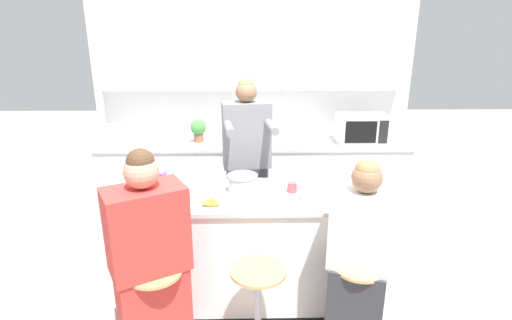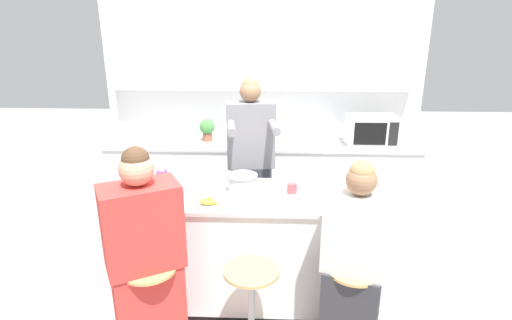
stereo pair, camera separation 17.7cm
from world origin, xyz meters
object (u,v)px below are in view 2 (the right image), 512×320
at_px(person_cooking, 251,174).
at_px(banana_bunch, 208,201).
at_px(person_seated_near, 353,275).
at_px(microwave, 371,130).
at_px(potted_plant, 207,128).
at_px(cooking_pot, 242,183).
at_px(coffee_cup_near, 292,188).
at_px(kitchen_island, 256,248).
at_px(bar_stool_rightmost, 351,311).
at_px(juice_carton, 162,182).
at_px(person_wrapped_blanket, 146,263).
at_px(fruit_bowl, 190,188).
at_px(bar_stool_leftmost, 153,309).
at_px(bar_stool_center, 251,312).

bearing_deg(person_cooking, banana_bunch, -114.46).
relative_size(person_cooking, person_seated_near, 1.23).
relative_size(person_cooking, banana_bunch, 10.93).
height_order(banana_bunch, microwave, microwave).
height_order(microwave, potted_plant, microwave).
bearing_deg(cooking_pot, potted_plant, 108.56).
relative_size(cooking_pot, coffee_cup_near, 3.01).
distance_m(kitchen_island, bar_stool_rightmost, 0.88).
distance_m(person_seated_near, cooking_pot, 1.06).
distance_m(cooking_pot, juice_carton, 0.60).
bearing_deg(person_wrapped_blanket, banana_bunch, 20.15).
xyz_separation_m(bar_stool_rightmost, fruit_bowl, (-1.15, 0.59, 0.61)).
height_order(person_cooking, coffee_cup_near, person_cooking).
xyz_separation_m(cooking_pot, fruit_bowl, (-0.40, -0.06, -0.03)).
bearing_deg(person_cooking, coffee_cup_near, -67.26).
bearing_deg(kitchen_island, cooking_pot, 149.46).
relative_size(bar_stool_rightmost, person_cooking, 0.40).
relative_size(person_cooking, fruit_bowl, 7.54).
xyz_separation_m(bar_stool_leftmost, bar_stool_rightmost, (1.31, 0.04, 0.00)).
xyz_separation_m(person_wrapped_blanket, fruit_bowl, (0.18, 0.60, 0.27)).
distance_m(cooking_pot, fruit_bowl, 0.40).
distance_m(bar_stool_leftmost, cooking_pot, 1.09).
height_order(bar_stool_rightmost, banana_bunch, banana_bunch).
bearing_deg(bar_stool_rightmost, bar_stool_leftmost, -178.21).
xyz_separation_m(person_seated_near, microwave, (0.57, 2.15, 0.42)).
bearing_deg(juice_carton, fruit_bowl, 10.99).
relative_size(microwave, potted_plant, 2.14).
bearing_deg(bar_stool_leftmost, kitchen_island, 43.85).
xyz_separation_m(person_wrapped_blanket, juice_carton, (-0.02, 0.57, 0.33)).
xyz_separation_m(bar_stool_center, banana_bunch, (-0.33, 0.43, 0.59)).
xyz_separation_m(bar_stool_rightmost, microwave, (0.56, 2.14, 0.70)).
relative_size(bar_stool_leftmost, coffee_cup_near, 6.44).
height_order(bar_stool_leftmost, juice_carton, juice_carton).
bearing_deg(fruit_bowl, cooking_pot, 8.08).
bearing_deg(coffee_cup_near, banana_bunch, -158.69).
bearing_deg(person_seated_near, person_cooking, 139.84).
bearing_deg(banana_bunch, person_cooking, 72.98).
height_order(person_seated_near, cooking_pot, person_seated_near).
distance_m(kitchen_island, potted_plant, 1.82).
xyz_separation_m(bar_stool_rightmost, potted_plant, (-1.28, 2.19, 0.68)).
xyz_separation_m(kitchen_island, cooking_pot, (-0.10, 0.06, 0.53)).
height_order(person_seated_near, banana_bunch, person_seated_near).
distance_m(cooking_pot, coffee_cup_near, 0.38).
xyz_separation_m(bar_stool_leftmost, potted_plant, (0.03, 2.23, 0.68)).
height_order(bar_stool_rightmost, juice_carton, juice_carton).
relative_size(person_seated_near, cooking_pot, 4.39).
bearing_deg(person_wrapped_blanket, coffee_cup_near, 4.98).
distance_m(juice_carton, potted_plant, 1.64).
xyz_separation_m(bar_stool_center, fruit_bowl, (-0.50, 0.63, 0.61)).
distance_m(cooking_pot, microwave, 1.99).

